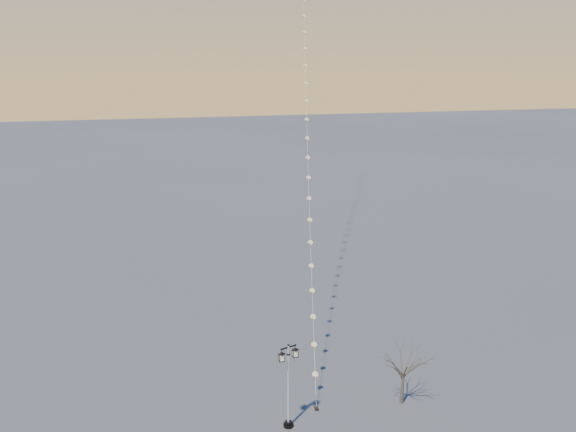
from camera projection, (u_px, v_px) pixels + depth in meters
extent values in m
plane|color=#4A4A4A|center=(301.00, 432.00, 30.55)|extent=(300.00, 300.00, 0.00)
cylinder|color=black|center=(288.00, 425.00, 31.01)|extent=(0.55, 0.55, 0.16)
cylinder|color=black|center=(288.00, 423.00, 30.97)|extent=(0.39, 0.39, 0.14)
cylinder|color=beige|center=(288.00, 384.00, 30.32)|extent=(0.13, 0.13, 4.60)
cylinder|color=black|center=(288.00, 354.00, 29.83)|extent=(0.20, 0.20, 0.06)
cube|color=black|center=(288.00, 347.00, 29.72)|extent=(0.89, 0.37, 0.06)
sphere|color=black|center=(288.00, 345.00, 29.68)|extent=(0.14, 0.14, 0.14)
pyramid|color=black|center=(282.00, 352.00, 29.55)|extent=(0.43, 0.43, 0.14)
cube|color=beige|center=(282.00, 357.00, 29.63)|extent=(0.25, 0.25, 0.33)
cube|color=black|center=(282.00, 360.00, 29.69)|extent=(0.29, 0.29, 0.04)
pyramid|color=black|center=(295.00, 348.00, 29.97)|extent=(0.43, 0.43, 0.14)
cube|color=beige|center=(295.00, 353.00, 30.05)|extent=(0.25, 0.25, 0.33)
cube|color=black|center=(295.00, 356.00, 30.10)|extent=(0.29, 0.29, 0.04)
cone|color=#4A4233|center=(402.00, 388.00, 32.84)|extent=(0.22, 0.22, 1.88)
cylinder|color=black|center=(316.00, 408.00, 32.41)|extent=(0.23, 0.23, 0.23)
cylinder|color=black|center=(316.00, 408.00, 32.40)|extent=(0.03, 0.03, 0.29)
cone|color=orange|center=(306.00, 39.00, 50.88)|extent=(0.09, 0.09, 0.32)
cylinder|color=white|center=(316.00, 399.00, 32.25)|extent=(0.02, 0.02, 0.91)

